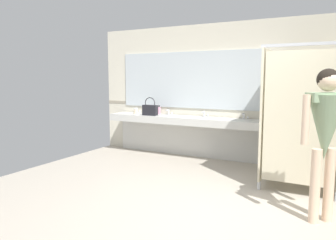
{
  "coord_description": "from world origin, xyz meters",
  "views": [
    {
      "loc": [
        1.21,
        -3.38,
        1.59
      ],
      "look_at": [
        -0.97,
        0.73,
        0.99
      ],
      "focal_mm": 34.66,
      "sensor_mm": 36.0,
      "label": 1
    }
  ],
  "objects": [
    {
      "name": "paper_cup",
      "position": [
        -2.63,
        2.37,
        0.88
      ],
      "size": [
        0.07,
        0.07,
        0.09
      ],
      "primitive_type": "cylinder",
      "color": "beige",
      "rests_on": "vanity_counter"
    },
    {
      "name": "wall_back_tile_band",
      "position": [
        0.0,
        2.72,
        1.05
      ],
      "size": [
        7.2,
        0.01,
        0.06
      ],
      "primitive_type": "cube",
      "color": "#9E937F",
      "rests_on": "wall_back"
    },
    {
      "name": "wall_back",
      "position": [
        0.0,
        2.78,
        1.33
      ],
      "size": [
        7.2,
        0.12,
        2.66
      ],
      "primitive_type": "cube",
      "color": "beige",
      "rests_on": "ground_plane"
    },
    {
      "name": "soap_dispenser",
      "position": [
        -2.17,
        2.59,
        0.92
      ],
      "size": [
        0.07,
        0.07,
        0.19
      ],
      "color": "#D899B2",
      "rests_on": "vanity_counter"
    },
    {
      "name": "handbag",
      "position": [
        -2.22,
        2.29,
        0.96
      ],
      "size": [
        0.31,
        0.11,
        0.37
      ],
      "color": "black",
      "rests_on": "vanity_counter"
    },
    {
      "name": "ground_plane",
      "position": [
        0.0,
        0.0,
        -0.05
      ],
      "size": [
        7.2,
        6.04,
        0.1
      ],
      "primitive_type": "cube",
      "color": "#B2A899"
    },
    {
      "name": "person_standing",
      "position": [
        1.09,
        0.47,
        1.08
      ],
      "size": [
        0.56,
        0.56,
        1.7
      ],
      "color": "beige",
      "rests_on": "ground_plane"
    },
    {
      "name": "mirror_panel",
      "position": [
        -1.55,
        2.71,
        1.56
      ],
      "size": [
        3.09,
        0.02,
        1.14
      ],
      "primitive_type": "cube",
      "color": "silver",
      "rests_on": "wall_back"
    },
    {
      "name": "vanity_counter",
      "position": [
        -1.55,
        2.51,
        0.61
      ],
      "size": [
        3.19,
        0.55,
        0.95
      ],
      "color": "silver",
      "rests_on": "ground_plane"
    }
  ]
}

